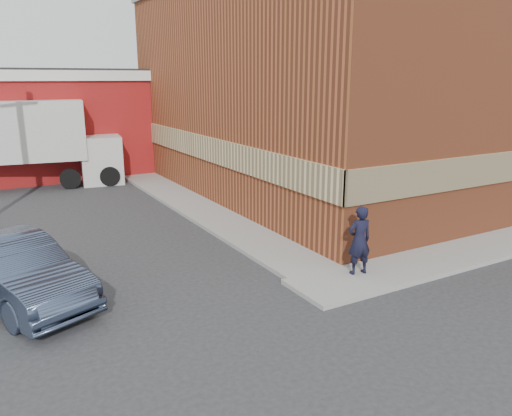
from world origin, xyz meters
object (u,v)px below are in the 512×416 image
brick_building (341,88)px  man (359,240)px  box_truck (31,138)px  sedan (15,271)px

brick_building → man: size_ratio=9.91×
box_truck → man: bearing=-61.7°
brick_building → man: (-7.00, -9.64, -3.64)m
sedan → man: bearing=-40.0°
man → sedan: 8.45m
sedan → box_truck: 14.00m
brick_building → box_truck: size_ratio=2.12×
brick_building → man: bearing=-126.0°
sedan → box_truck: (1.98, 13.77, 1.58)m
brick_building → sedan: (-14.97, -6.88, -3.89)m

